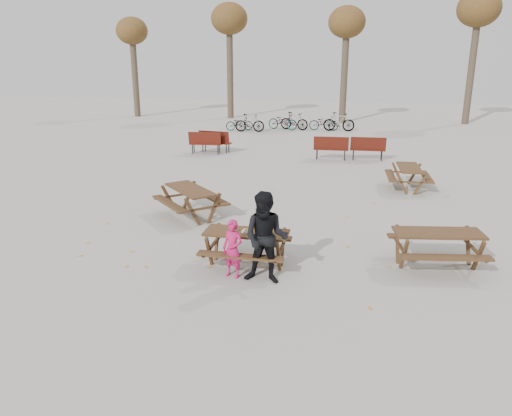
% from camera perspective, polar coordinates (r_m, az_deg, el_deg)
% --- Properties ---
extents(ground, '(80.00, 80.00, 0.00)m').
position_cam_1_polar(ground, '(10.96, -1.08, -6.52)').
color(ground, gray).
rests_on(ground, ground).
extents(main_picnic_table, '(1.80, 1.45, 0.78)m').
position_cam_1_polar(main_picnic_table, '(10.74, -1.09, -3.65)').
color(main_picnic_table, '#322112').
rests_on(main_picnic_table, ground).
extents(food_tray, '(0.18, 0.11, 0.03)m').
position_cam_1_polar(food_tray, '(10.62, -1.13, -2.72)').
color(food_tray, silver).
rests_on(food_tray, main_picnic_table).
extents(bread_roll, '(0.14, 0.06, 0.05)m').
position_cam_1_polar(bread_roll, '(10.60, -1.13, -2.50)').
color(bread_roll, tan).
rests_on(bread_roll, food_tray).
extents(soda_bottle, '(0.07, 0.07, 0.17)m').
position_cam_1_polar(soda_bottle, '(10.56, -2.68, -2.53)').
color(soda_bottle, silver).
rests_on(soda_bottle, main_picnic_table).
extents(child, '(0.51, 0.40, 1.22)m').
position_cam_1_polar(child, '(10.20, -2.68, -4.69)').
color(child, '#BE1757').
rests_on(child, ground).
extents(adult, '(0.94, 0.75, 1.88)m').
position_cam_1_polar(adult, '(9.84, 1.14, -3.46)').
color(adult, black).
rests_on(adult, ground).
extents(picnic_table_east, '(2.06, 1.76, 0.79)m').
position_cam_1_polar(picnic_table_east, '(11.43, 19.96, -4.44)').
color(picnic_table_east, '#322112').
rests_on(picnic_table_east, ground).
extents(picnic_table_north, '(2.43, 2.44, 0.82)m').
position_cam_1_polar(picnic_table_north, '(14.15, -7.47, 0.62)').
color(picnic_table_north, '#322112').
rests_on(picnic_table_north, ground).
extents(picnic_table_far, '(1.51, 1.84, 0.76)m').
position_cam_1_polar(picnic_table_far, '(17.75, 17.02, 3.31)').
color(picnic_table_far, '#322112').
rests_on(picnic_table_far, ground).
extents(park_bench_row, '(8.89, 1.17, 1.03)m').
position_cam_1_polar(park_bench_row, '(22.57, 2.50, 7.22)').
color(park_bench_row, '#591B11').
rests_on(park_bench_row, ground).
extents(bicycle_row, '(7.68, 2.19, 1.11)m').
position_cam_1_polar(bicycle_row, '(30.50, 4.00, 9.77)').
color(bicycle_row, black).
rests_on(bicycle_row, ground).
extents(tree_row, '(32.17, 3.52, 8.26)m').
position_cam_1_polar(tree_row, '(35.01, 10.19, 19.83)').
color(tree_row, '#382B21').
rests_on(tree_row, ground).
extents(fallen_leaves, '(11.00, 11.00, 0.01)m').
position_cam_1_polar(fallen_leaves, '(13.17, 3.47, -2.39)').
color(fallen_leaves, '#B77D2C').
rests_on(fallen_leaves, ground).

